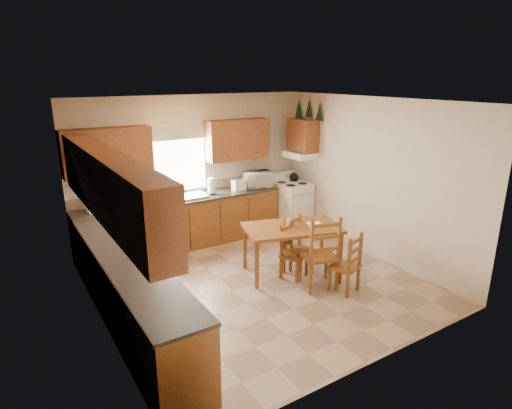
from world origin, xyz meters
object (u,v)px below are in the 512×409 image
microwave (258,179)px  chair_near_right (345,263)px  stove (292,206)px  chair_far_left (298,246)px  chair_far_right (294,252)px  chair_near_left (319,251)px  dining_table (292,250)px

microwave → chair_near_right: (-0.27, -2.77, -0.63)m
stove → microwave: size_ratio=1.86×
stove → chair_far_left: stove is taller
chair_near_right → chair_far_right: chair_near_right is taller
chair_near_right → microwave: bearing=-112.2°
chair_far_left → chair_far_right: size_ratio=1.06×
microwave → stove: bearing=-7.7°
microwave → chair_far_right: size_ratio=0.59×
chair_near_right → chair_far_right: bearing=-81.2°
chair_near_left → chair_far_left: bearing=-74.8°
dining_table → chair_far_right: chair_far_right is taller
stove → microwave: (-0.68, 0.23, 0.60)m
stove → chair_far_left: bearing=-128.2°
chair_far_left → chair_far_right: (-0.14, -0.08, -0.03)m
stove → chair_near_right: 2.71m
chair_near_right → chair_far_left: bearing=-92.4°
microwave → chair_near_right: 2.85m
dining_table → chair_near_right: 0.94m
microwave → chair_near_left: bearing=-90.7°
stove → chair_far_right: bearing=-130.1°
dining_table → chair_far_right: (-0.06, -0.15, 0.04)m
microwave → chair_far_right: bearing=-96.3°
chair_near_left → chair_near_right: bearing=145.5°
stove → microwave: 0.93m
chair_far_left → chair_far_right: chair_far_left is taller
chair_near_left → chair_near_right: chair_near_left is taller
microwave → chair_near_right: size_ratio=0.57×
dining_table → chair_near_right: (0.29, -0.89, 0.05)m
microwave → dining_table: (-0.56, -1.88, -0.68)m
stove → chair_near_left: size_ratio=0.83×
chair_near_left → chair_far_right: size_ratio=1.32×
stove → dining_table: stove is taller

